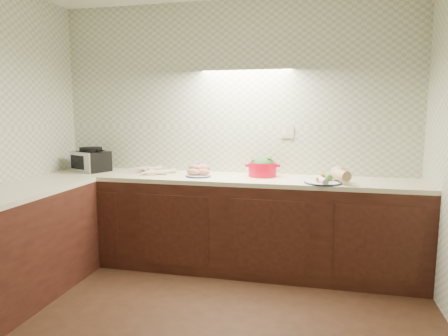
% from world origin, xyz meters
% --- Properties ---
extents(room, '(3.60, 3.60, 2.60)m').
position_xyz_m(room, '(0.00, 0.00, 1.63)').
color(room, black).
rests_on(room, ground).
extents(counter, '(3.60, 3.60, 0.90)m').
position_xyz_m(counter, '(-0.68, 0.68, 0.45)').
color(counter, black).
rests_on(counter, ground).
extents(toaster_oven, '(0.43, 0.39, 0.25)m').
position_xyz_m(toaster_oven, '(-1.45, 1.54, 1.02)').
color(toaster_oven, black).
rests_on(toaster_oven, counter).
extents(parsnip_pile, '(0.30, 0.30, 0.08)m').
position_xyz_m(parsnip_pile, '(-0.78, 1.48, 0.93)').
color(parsnip_pile, beige).
rests_on(parsnip_pile, counter).
extents(sweet_potato_plate, '(0.25, 0.25, 0.11)m').
position_xyz_m(sweet_potato_plate, '(-0.26, 1.46, 0.94)').
color(sweet_potato_plate, '#10193D').
rests_on(sweet_potato_plate, counter).
extents(onion_bowl, '(0.15, 0.15, 0.12)m').
position_xyz_m(onion_bowl, '(-0.28, 1.62, 0.94)').
color(onion_bowl, black).
rests_on(onion_bowl, counter).
extents(dutch_oven, '(0.34, 0.30, 0.19)m').
position_xyz_m(dutch_oven, '(0.33, 1.60, 0.99)').
color(dutch_oven, red).
rests_on(dutch_oven, counter).
extents(veg_plate, '(0.41, 0.41, 0.15)m').
position_xyz_m(veg_plate, '(0.97, 1.39, 0.95)').
color(veg_plate, '#10193D').
rests_on(veg_plate, counter).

